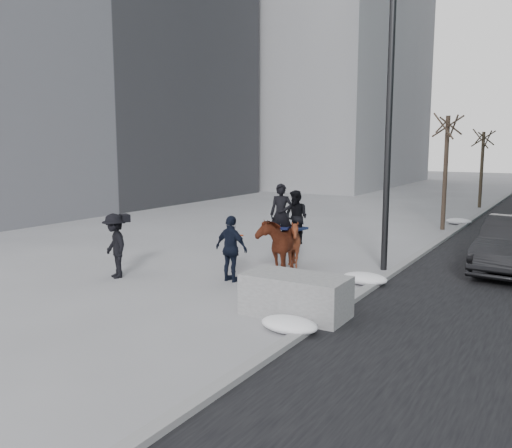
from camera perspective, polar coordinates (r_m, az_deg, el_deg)
The scene contains 12 objects.
ground at distance 13.70m, azimuth -2.62°, elevation -6.86°, with size 120.00×120.00×0.00m, color gray.
curb at distance 21.71m, azimuth 19.19°, elevation -1.40°, with size 0.25×90.00×0.12m, color gray.
building_left at distance 34.28m, azimuth -21.07°, elevation 18.72°, with size 12.00×26.00×20.00m, color #595960.
planter at distance 11.58m, azimuth 4.19°, elevation -7.51°, with size 2.21×1.11×0.88m, color gray.
tree_near at distance 23.94m, azimuth 19.33°, elevation 5.67°, with size 1.20×1.20×5.26m, color #352B1F, non-canonical shape.
tree_far at distance 32.97m, azimuth 22.68°, elevation 5.68°, with size 1.20×1.20×4.70m, color #352B1F, non-canonical shape.
mounted_left at distance 15.09m, azimuth 2.40°, elevation -1.76°, with size 1.41×2.12×2.52m.
mounted_right at distance 15.69m, azimuth 4.04°, elevation -1.46°, with size 1.45×1.56×2.28m.
feeder at distance 14.27m, azimuth -2.60°, elevation -2.61°, with size 1.07×0.91×1.75m.
camera_crew at distance 15.14m, azimuth -14.62°, elevation -2.20°, with size 1.31×1.11×1.75m.
lamppost at distance 15.79m, azimuth 13.91°, elevation 13.24°, with size 0.25×0.80×9.09m.
snow_piles at distance 16.34m, azimuth 13.92°, elevation -4.03°, with size 1.19×17.01×0.30m.
Camera 1 is at (7.38, -10.95, 3.65)m, focal length 38.00 mm.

